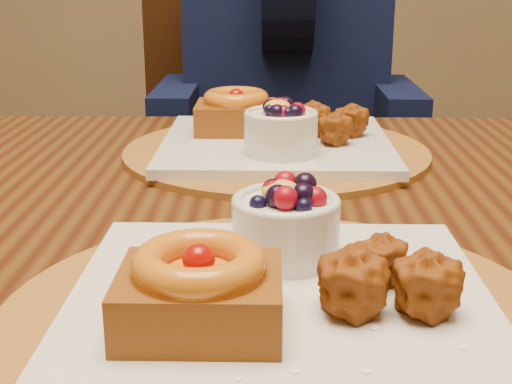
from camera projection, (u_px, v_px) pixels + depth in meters
dining_table at (277, 287)px, 0.71m from camera, size 1.60×0.90×0.76m
place_setting_near at (277, 294)px, 0.47m from camera, size 0.38×0.38×0.08m
place_setting_far at (274, 138)px, 0.88m from camera, size 0.38×0.38×0.08m
chair_far at (244, 178)px, 1.53m from camera, size 0.51×0.51×0.98m
diner at (286, 35)px, 1.41m from camera, size 0.49×0.48×0.79m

